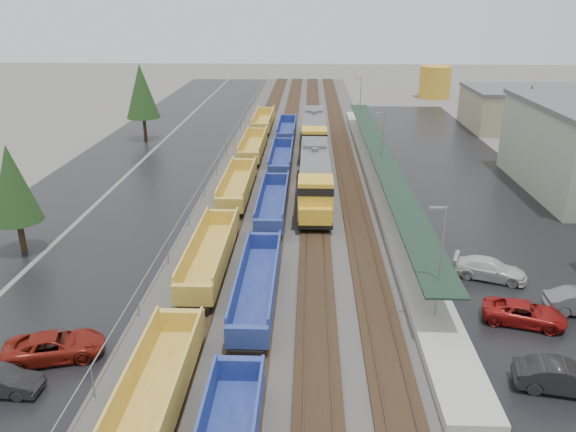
% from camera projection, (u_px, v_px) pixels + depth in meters
% --- Properties ---
extents(ballast_strip, '(20.00, 160.00, 0.08)m').
position_uv_depth(ballast_strip, '(299.00, 158.00, 73.45)').
color(ballast_strip, '#302D2B').
rests_on(ballast_strip, ground).
extents(trackbed, '(14.60, 160.00, 0.22)m').
position_uv_depth(trackbed, '(299.00, 158.00, 73.40)').
color(trackbed, black).
rests_on(trackbed, ground).
extents(west_parking_lot, '(10.00, 160.00, 0.02)m').
position_uv_depth(west_parking_lot, '(185.00, 158.00, 74.00)').
color(west_parking_lot, black).
rests_on(west_parking_lot, ground).
extents(west_road, '(9.00, 160.00, 0.02)m').
position_uv_depth(west_road, '(110.00, 157.00, 74.36)').
color(west_road, black).
rests_on(west_road, ground).
extents(east_commuter_lot, '(16.00, 100.00, 0.02)m').
position_uv_depth(east_commuter_lot, '(464.00, 183.00, 63.44)').
color(east_commuter_lot, black).
rests_on(east_commuter_lot, ground).
extents(station_platform, '(3.00, 80.00, 8.00)m').
position_uv_depth(station_platform, '(380.00, 176.00, 63.53)').
color(station_platform, '#9E9B93').
rests_on(station_platform, ground).
extents(chainlink_fence, '(0.08, 160.04, 2.02)m').
position_uv_depth(chainlink_fence, '(224.00, 149.00, 71.77)').
color(chainlink_fence, gray).
rests_on(chainlink_fence, ground).
extents(distant_hills, '(301.00, 140.00, 25.20)m').
position_uv_depth(distant_hills, '(425.00, 56.00, 212.47)').
color(distant_hills, '#51604B').
rests_on(distant_hills, ground).
extents(tree_west_near, '(3.96, 3.96, 9.00)m').
position_uv_depth(tree_west_near, '(12.00, 184.00, 44.18)').
color(tree_west_near, '#332316').
rests_on(tree_west_near, ground).
extents(tree_west_far, '(4.84, 4.84, 11.00)m').
position_uv_depth(tree_west_far, '(141.00, 91.00, 81.08)').
color(tree_west_far, '#332316').
rests_on(tree_west_far, ground).
extents(tree_east, '(4.40, 4.40, 10.00)m').
position_uv_depth(tree_east, '(528.00, 114.00, 68.27)').
color(tree_east, '#332316').
rests_on(tree_east, ground).
extents(locomotive_lead, '(3.16, 20.80, 4.71)m').
position_uv_depth(locomotive_lead, '(315.00, 177.00, 57.19)').
color(locomotive_lead, black).
rests_on(locomotive_lead, ground).
extents(locomotive_trail, '(3.16, 20.80, 4.71)m').
position_uv_depth(locomotive_trail, '(314.00, 132.00, 76.79)').
color(locomotive_trail, black).
rests_on(locomotive_trail, ground).
extents(well_string_yellow, '(2.73, 99.48, 2.42)m').
position_uv_depth(well_string_yellow, '(226.00, 216.00, 50.60)').
color(well_string_yellow, gold).
rests_on(well_string_yellow, ground).
extents(well_string_blue, '(2.55, 97.11, 2.26)m').
position_uv_depth(well_string_blue, '(267.00, 238.00, 45.91)').
color(well_string_blue, navy).
rests_on(well_string_blue, ground).
extents(storage_tank, '(6.58, 6.58, 6.58)m').
position_uv_depth(storage_tank, '(435.00, 82.00, 119.24)').
color(storage_tank, gold).
rests_on(storage_tank, ground).
extents(parked_car_west_b, '(1.64, 4.33, 1.41)m').
position_uv_depth(parked_car_west_b, '(0.00, 382.00, 29.26)').
color(parked_car_west_b, black).
rests_on(parked_car_west_b, ground).
extents(parked_car_west_c, '(4.05, 6.04, 1.54)m').
position_uv_depth(parked_car_west_c, '(55.00, 346.00, 32.14)').
color(parked_car_west_c, maroon).
rests_on(parked_car_west_c, ground).
extents(parked_car_east_a, '(2.57, 5.17, 1.63)m').
position_uv_depth(parked_car_east_a, '(563.00, 378.00, 29.39)').
color(parked_car_east_a, black).
rests_on(parked_car_east_a, ground).
extents(parked_car_east_b, '(3.65, 5.55, 1.42)m').
position_uv_depth(parked_car_east_b, '(524.00, 313.00, 35.66)').
color(parked_car_east_b, maroon).
rests_on(parked_car_east_b, ground).
extents(parked_car_east_c, '(3.86, 5.69, 1.53)m').
position_uv_depth(parked_car_east_c, '(490.00, 269.00, 41.43)').
color(parked_car_east_c, silver).
rests_on(parked_car_east_c, ground).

